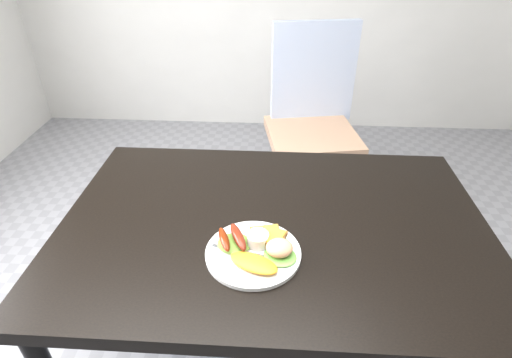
# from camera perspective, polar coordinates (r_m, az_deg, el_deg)

# --- Properties ---
(dining_table) EXTENTS (1.20, 0.80, 0.04)m
(dining_table) POSITION_cam_1_polar(r_m,az_deg,el_deg) (1.15, 2.54, -6.76)
(dining_table) COLOR black
(dining_table) RESTS_ON ground
(dining_chair) EXTENTS (0.55, 0.55, 0.06)m
(dining_chair) POSITION_cam_1_polar(r_m,az_deg,el_deg) (2.26, 7.99, 6.11)
(dining_chair) COLOR tan
(dining_chair) RESTS_ON ground
(person) EXTENTS (0.67, 0.56, 1.59)m
(person) POSITION_cam_1_polar(r_m,az_deg,el_deg) (1.81, 4.32, 11.33)
(person) COLOR navy
(person) RESTS_ON ground
(plate) EXTENTS (0.24, 0.24, 0.01)m
(plate) POSITION_cam_1_polar(r_m,az_deg,el_deg) (1.03, -0.41, -10.53)
(plate) COLOR white
(plate) RESTS_ON dining_table
(lettuce_left) EXTENTS (0.09, 0.08, 0.01)m
(lettuce_left) POSITION_cam_1_polar(r_m,az_deg,el_deg) (1.04, -3.08, -9.15)
(lettuce_left) COLOR olive
(lettuce_left) RESTS_ON plate
(lettuce_right) EXTENTS (0.11, 0.10, 0.01)m
(lettuce_right) POSITION_cam_1_polar(r_m,az_deg,el_deg) (1.01, 3.44, -10.92)
(lettuce_right) COLOR #44912F
(lettuce_right) RESTS_ON plate
(omelette) EXTENTS (0.14, 0.11, 0.02)m
(omelette) POSITION_cam_1_polar(r_m,az_deg,el_deg) (0.98, -0.33, -11.91)
(omelette) COLOR gold
(omelette) RESTS_ON plate
(sausage_a) EXTENTS (0.05, 0.09, 0.02)m
(sausage_a) POSITION_cam_1_polar(r_m,az_deg,el_deg) (1.03, -4.57, -8.57)
(sausage_a) COLOR maroon
(sausage_a) RESTS_ON lettuce_left
(sausage_b) EXTENTS (0.07, 0.11, 0.03)m
(sausage_b) POSITION_cam_1_polar(r_m,az_deg,el_deg) (1.03, -2.58, -8.23)
(sausage_b) COLOR maroon
(sausage_b) RESTS_ON lettuce_left
(ramekin) EXTENTS (0.07, 0.07, 0.03)m
(ramekin) POSITION_cam_1_polar(r_m,az_deg,el_deg) (1.03, 0.27, -8.60)
(ramekin) COLOR white
(ramekin) RESTS_ON plate
(toast_a) EXTENTS (0.09, 0.09, 0.01)m
(toast_a) POSITION_cam_1_polar(r_m,az_deg,el_deg) (1.05, 1.47, -8.23)
(toast_a) COLOR #975C2D
(toast_a) RESTS_ON plate
(toast_b) EXTENTS (0.08, 0.08, 0.01)m
(toast_b) POSITION_cam_1_polar(r_m,az_deg,el_deg) (1.03, 2.22, -8.25)
(toast_b) COLOR brown
(toast_b) RESTS_ON toast_a
(potato_salad) EXTENTS (0.07, 0.07, 0.04)m
(potato_salad) POSITION_cam_1_polar(r_m,az_deg,el_deg) (1.00, 3.36, -9.79)
(potato_salad) COLOR beige
(potato_salad) RESTS_ON lettuce_right
(fork) EXTENTS (0.14, 0.05, 0.00)m
(fork) POSITION_cam_1_polar(r_m,az_deg,el_deg) (1.02, -2.67, -10.26)
(fork) COLOR #ADAFB7
(fork) RESTS_ON plate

